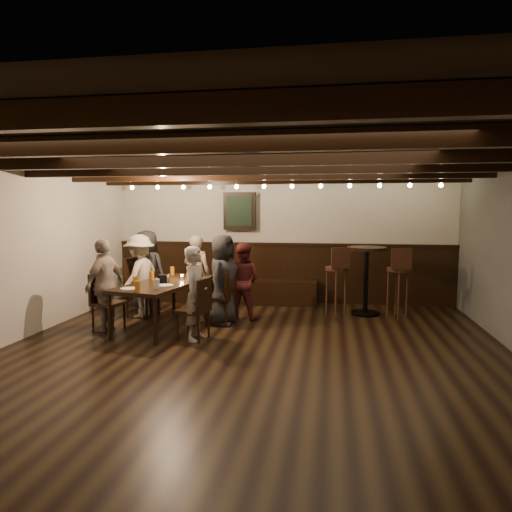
% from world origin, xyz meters
% --- Properties ---
extents(room, '(7.00, 7.00, 7.00)m').
position_xyz_m(room, '(-0.29, 2.21, 1.07)').
color(room, black).
rests_on(room, ground).
extents(dining_table, '(1.14, 1.96, 0.69)m').
position_xyz_m(dining_table, '(-1.52, 1.25, 0.64)').
color(dining_table, black).
rests_on(dining_table, floor).
extents(chair_left_near, '(0.52, 0.52, 0.99)m').
position_xyz_m(chair_left_near, '(-2.15, 1.82, 0.30)').
color(chair_left_near, black).
rests_on(chair_left_near, floor).
extents(chair_left_far, '(0.45, 0.45, 0.85)m').
position_xyz_m(chair_left_far, '(-2.31, 0.94, 0.26)').
color(chair_left_far, black).
rests_on(chair_left_far, floor).
extents(chair_right_near, '(0.48, 0.48, 0.90)m').
position_xyz_m(chair_right_near, '(-0.73, 1.57, 0.27)').
color(chair_right_near, black).
rests_on(chair_right_near, floor).
extents(chair_right_far, '(0.45, 0.45, 0.86)m').
position_xyz_m(chair_right_far, '(-0.89, 0.68, 0.26)').
color(chair_right_far, black).
rests_on(chair_right_far, floor).
extents(person_bench_left, '(0.76, 0.57, 1.42)m').
position_xyz_m(person_bench_left, '(-2.25, 2.30, 0.71)').
color(person_bench_left, '#242426').
rests_on(person_bench_left, floor).
extents(person_bench_centre, '(0.54, 0.40, 1.35)m').
position_xyz_m(person_bench_centre, '(-1.33, 2.29, 0.67)').
color(person_bench_centre, gray).
rests_on(person_bench_centre, floor).
extents(person_bench_right, '(0.68, 0.57, 1.25)m').
position_xyz_m(person_bench_right, '(-0.47, 1.98, 0.62)').
color(person_bench_right, maroon).
rests_on(person_bench_right, floor).
extents(person_left_near, '(0.66, 0.96, 1.37)m').
position_xyz_m(person_left_near, '(-2.18, 1.83, 0.69)').
color(person_left_near, '#ACA492').
rests_on(person_left_near, floor).
extents(person_left_far, '(0.47, 0.84, 1.36)m').
position_xyz_m(person_left_far, '(-2.34, 0.94, 0.68)').
color(person_left_far, gray).
rests_on(person_left_far, floor).
extents(person_right_near, '(0.56, 0.75, 1.41)m').
position_xyz_m(person_right_near, '(-0.70, 1.56, 0.70)').
color(person_right_near, black).
rests_on(person_right_near, floor).
extents(person_right_far, '(0.39, 0.52, 1.29)m').
position_xyz_m(person_right_far, '(-0.86, 0.68, 0.65)').
color(person_right_far, gray).
rests_on(person_right_far, floor).
extents(pint_a, '(0.07, 0.07, 0.14)m').
position_xyz_m(pint_a, '(-1.67, 1.99, 0.76)').
color(pint_a, '#BF7219').
rests_on(pint_a, dining_table).
extents(pint_b, '(0.07, 0.07, 0.14)m').
position_xyz_m(pint_b, '(-1.16, 1.85, 0.76)').
color(pint_b, '#BF7219').
rests_on(pint_b, dining_table).
extents(pint_c, '(0.07, 0.07, 0.14)m').
position_xyz_m(pint_c, '(-1.80, 1.40, 0.76)').
color(pint_c, '#BF7219').
rests_on(pint_c, dining_table).
extents(pint_d, '(0.07, 0.07, 0.14)m').
position_xyz_m(pint_d, '(-1.19, 1.40, 0.76)').
color(pint_d, silver).
rests_on(pint_d, dining_table).
extents(pint_e, '(0.07, 0.07, 0.14)m').
position_xyz_m(pint_e, '(-1.82, 0.85, 0.76)').
color(pint_e, '#BF7219').
rests_on(pint_e, dining_table).
extents(pint_f, '(0.07, 0.07, 0.14)m').
position_xyz_m(pint_f, '(-1.42, 0.68, 0.76)').
color(pint_f, silver).
rests_on(pint_f, dining_table).
extents(pint_g, '(0.07, 0.07, 0.14)m').
position_xyz_m(pint_g, '(-1.61, 0.46, 0.76)').
color(pint_g, '#BF7219').
rests_on(pint_g, dining_table).
extents(plate_near, '(0.24, 0.24, 0.01)m').
position_xyz_m(plate_near, '(-1.79, 0.59, 0.70)').
color(plate_near, white).
rests_on(plate_near, dining_table).
extents(plate_far, '(0.24, 0.24, 0.01)m').
position_xyz_m(plate_far, '(-1.40, 0.93, 0.70)').
color(plate_far, white).
rests_on(plate_far, dining_table).
extents(condiment_caddy, '(0.15, 0.10, 0.12)m').
position_xyz_m(condiment_caddy, '(-1.53, 1.20, 0.75)').
color(condiment_caddy, black).
rests_on(condiment_caddy, dining_table).
extents(candle, '(0.05, 0.05, 0.05)m').
position_xyz_m(candle, '(-1.35, 1.53, 0.72)').
color(candle, beige).
rests_on(candle, dining_table).
extents(high_top_table, '(0.65, 0.65, 1.16)m').
position_xyz_m(high_top_table, '(1.54, 2.59, 0.76)').
color(high_top_table, black).
rests_on(high_top_table, floor).
extents(bar_stool_left, '(0.41, 0.42, 1.17)m').
position_xyz_m(bar_stool_left, '(1.04, 2.39, 0.44)').
color(bar_stool_left, '#32190F').
rests_on(bar_stool_left, floor).
extents(bar_stool_right, '(0.37, 0.39, 1.17)m').
position_xyz_m(bar_stool_right, '(2.04, 2.44, 0.44)').
color(bar_stool_right, '#32190F').
rests_on(bar_stool_right, floor).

